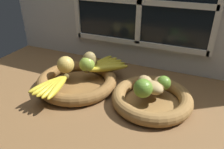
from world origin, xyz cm
name	(u,v)px	position (x,y,z in cm)	size (l,w,h in cm)	color
ground_plane	(115,97)	(0.00, 0.00, -1.50)	(140.00, 90.00, 3.00)	brown
back_wall	(141,8)	(0.00, 29.77, 27.88)	(140.00, 4.60, 55.00)	silver
fruit_bowl_left	(77,81)	(-16.81, -0.89, 2.29)	(33.27, 33.27, 4.94)	brown
fruit_bowl_right	(152,98)	(14.98, -0.89, 2.30)	(29.62, 29.62, 4.94)	olive
apple_green_back	(87,64)	(-14.64, 4.38, 8.26)	(6.64, 6.64, 6.64)	#8CAD3D
apple_golden_left	(66,65)	(-22.38, 0.15, 8.55)	(7.22, 7.22, 7.22)	#DBB756
pear_brown	(90,61)	(-14.36, 6.17, 9.12)	(6.38, 5.34, 8.35)	olive
banana_bunch_front	(53,85)	(-19.57, -12.85, 6.29)	(11.49, 17.43, 2.69)	yellow
banana_bunch_back	(104,65)	(-9.37, 9.92, 6.29)	(16.67, 19.29, 2.69)	yellow
potato_oblong	(145,82)	(11.37, 1.92, 7.07)	(7.11, 5.19, 4.25)	tan
potato_back	(161,83)	(16.99, 3.52, 7.00)	(8.38, 5.69, 4.11)	#A38451
potato_large	(153,87)	(14.98, -0.89, 7.12)	(8.36, 5.81, 4.35)	tan
lime_near	(143,88)	(12.39, -4.78, 8.30)	(6.72, 6.72, 6.72)	olive
lime_far	(164,83)	(18.01, 2.99, 7.59)	(5.30, 5.30, 5.30)	olive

